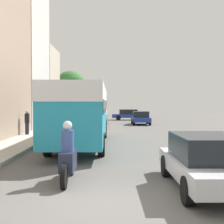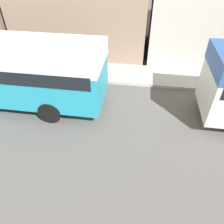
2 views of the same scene
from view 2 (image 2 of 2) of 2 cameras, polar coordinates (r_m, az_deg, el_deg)
The scene contains 1 object.
pedestrian_near_curb at distance 13.37m, azimuth -4.56°, elevation 15.23°, with size 0.32×0.32×1.60m.
Camera 2 is at (6.14, 16.68, 6.36)m, focal length 35.00 mm.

